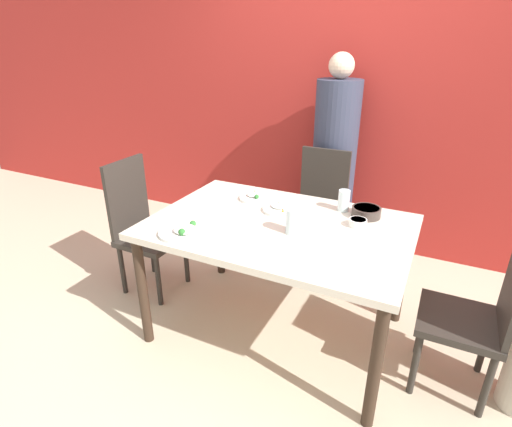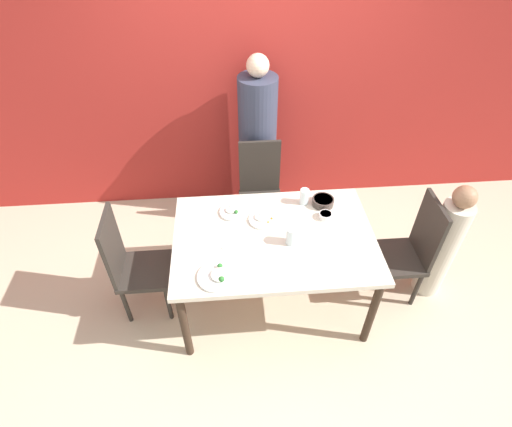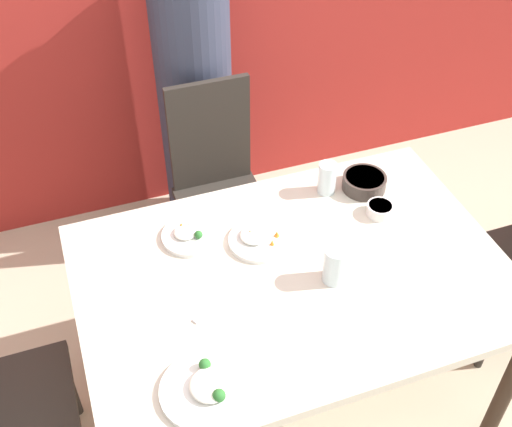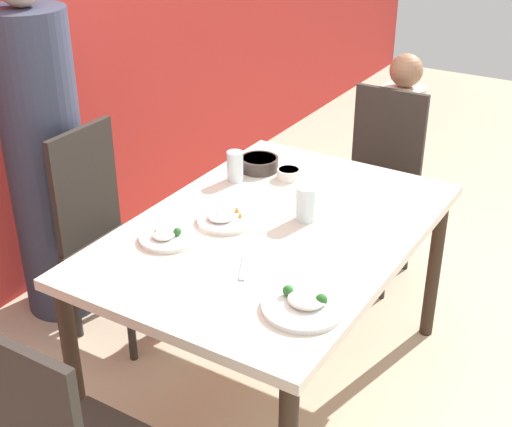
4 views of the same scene
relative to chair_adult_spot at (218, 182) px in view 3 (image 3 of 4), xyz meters
name	(u,v)px [view 3 (image 3 of 4)]	position (x,y,z in m)	size (l,w,h in m)	color
ground_plane	(287,393)	(0.02, -0.85, -0.51)	(10.00, 10.00, 0.00)	beige
dining_table	(293,287)	(0.02, -0.85, 0.18)	(1.48, 1.01, 0.76)	beige
chair_adult_spot	(218,182)	(0.00, 0.00, 0.00)	(0.40, 0.40, 0.98)	#2D2823
person_adult	(195,97)	(0.00, 0.34, 0.26)	(0.35, 0.35, 1.66)	#33384C
bowl_curry	(364,182)	(0.45, -0.53, 0.29)	(0.17, 0.17, 0.06)	#3D332D
plate_rice_adult	(207,389)	(-0.39, -1.20, 0.27)	(0.27, 0.27, 0.06)	white
plate_rice_child	(258,239)	(-0.04, -0.67, 0.27)	(0.22, 0.22, 0.05)	white
plate_noodles	(190,235)	(-0.27, -0.57, 0.27)	(0.21, 0.21, 0.05)	white
bowl_rice_small	(380,209)	(0.44, -0.69, 0.28)	(0.10, 0.10, 0.04)	white
glass_water_tall	(327,178)	(0.30, -0.50, 0.32)	(0.07, 0.07, 0.13)	silver
glass_water_short	(335,265)	(0.14, -0.93, 0.32)	(0.08, 0.08, 0.14)	silver
fork_steel	(214,306)	(-0.28, -0.91, 0.26)	(0.17, 0.10, 0.01)	silver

